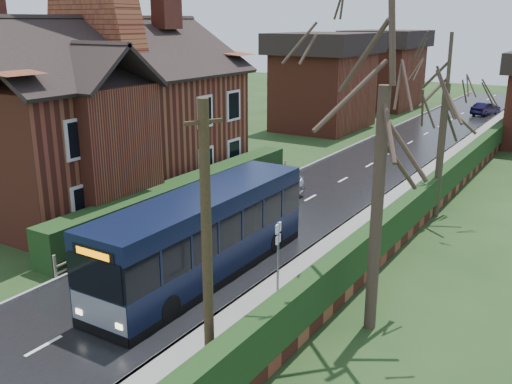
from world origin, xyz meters
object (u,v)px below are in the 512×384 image
Objects in this scene: car_green at (121,236)px; bus_stop_sign at (278,249)px; car_silver at (267,188)px; bus at (203,236)px; telegraph_pole at (207,252)px; brick_house at (102,110)px.

bus_stop_sign is (6.90, -0.07, 0.99)m from car_green.
car_silver is at bearing 68.80° from car_green.
bus is 6.67m from telegraph_pole.
telegraph_pole reaches higher than car_green.
bus_stop_sign is (12.73, -4.95, -2.67)m from brick_house.
bus_stop_sign reaches higher than car_green.
bus_stop_sign is at bearing 125.40° from telegraph_pole.
bus reaches higher than car_silver.
car_silver is 0.85× the size of car_green.
brick_house is 5.63× the size of bus_stop_sign.
brick_house is 16.81m from telegraph_pole.
brick_house reaches higher than car_green.
telegraph_pole reaches higher than bus_stop_sign.
bus_stop_sign is 5.24m from telegraph_pole.
bus_stop_sign is at bearing -43.94° from car_silver.
bus is 1.41× the size of telegraph_pole.
car_green is 1.90× the size of bus_stop_sign.
bus_stop_sign is at bearing -3.05° from bus.
brick_house is 13.92m from bus_stop_sign.
brick_house reaches higher than bus.
bus is (9.70, -4.82, -2.90)m from brick_house.
bus_stop_sign is (3.03, -0.14, 0.23)m from bus.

